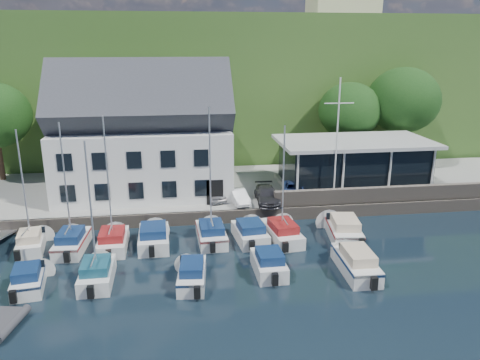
{
  "coord_description": "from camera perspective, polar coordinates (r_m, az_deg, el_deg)",
  "views": [
    {
      "loc": [
        -4.31,
        -22.12,
        13.27
      ],
      "look_at": [
        -0.0,
        9.0,
        3.96
      ],
      "focal_mm": 35.0,
      "sensor_mm": 36.0,
      "label": 1
    }
  ],
  "objects": [
    {
      "name": "boat_r2_1",
      "position": [
        26.96,
        -17.7,
        -3.6
      ],
      "size": [
        2.01,
        5.4,
        8.73
      ],
      "primitive_type": null,
      "rotation": [
        0.0,
        0.0,
        0.01
      ],
      "color": "silver",
      "rests_on": "ground"
    },
    {
      "name": "car_silver",
      "position": [
        37.84,
        -3.38,
        -1.5
      ],
      "size": [
        2.31,
        3.75,
        1.19
      ],
      "primitive_type": "imported",
      "rotation": [
        0.0,
        0.0,
        0.28
      ],
      "color": "#AAAAAE",
      "rests_on": "quay"
    },
    {
      "name": "boat_r2_2",
      "position": [
        27.25,
        -5.89,
        -11.05
      ],
      "size": [
        2.15,
        5.49,
        1.41
      ],
      "primitive_type": null,
      "rotation": [
        0.0,
        0.0,
        -0.1
      ],
      "color": "silver",
      "rests_on": "ground"
    },
    {
      "name": "harbor_building",
      "position": [
        39.51,
        -11.66,
        4.6
      ],
      "size": [
        14.4,
        8.2,
        8.7
      ],
      "primitive_type": null,
      "color": "silver",
      "rests_on": "quay"
    },
    {
      "name": "boat_r1_6",
      "position": [
        31.58,
        5.3,
        -0.06
      ],
      "size": [
        2.77,
        6.51,
        8.61
      ],
      "primitive_type": null,
      "rotation": [
        0.0,
        0.0,
        0.13
      ],
      "color": "silver",
      "rests_on": "ground"
    },
    {
      "name": "boat_r1_2",
      "position": [
        31.27,
        -15.71,
        -1.04
      ],
      "size": [
        2.08,
        5.56,
        8.35
      ],
      "primitive_type": null,
      "rotation": [
        0.0,
        0.0,
        0.01
      ],
      "color": "silver",
      "rests_on": "ground"
    },
    {
      "name": "boat_r1_3",
      "position": [
        32.25,
        -10.48,
        -6.62
      ],
      "size": [
        2.31,
        5.73,
        1.51
      ],
      "primitive_type": null,
      "rotation": [
        0.0,
        0.0,
        0.02
      ],
      "color": "silver",
      "rests_on": "ground"
    },
    {
      "name": "car_white",
      "position": [
        37.0,
        -0.18,
        -1.98
      ],
      "size": [
        1.63,
        3.42,
        1.08
      ],
      "primitive_type": "imported",
      "rotation": [
        0.0,
        0.0,
        0.15
      ],
      "color": "white",
      "rests_on": "quay"
    },
    {
      "name": "quay_face",
      "position": [
        35.76,
        -0.43,
        -4.42
      ],
      "size": [
        60.0,
        0.3,
        1.0
      ],
      "primitive_type": "cube",
      "color": "#635A4F",
      "rests_on": "ground"
    },
    {
      "name": "boat_r1_5",
      "position": [
        32.5,
        1.24,
        -6.21
      ],
      "size": [
        2.62,
        5.52,
        1.45
      ],
      "primitive_type": null,
      "rotation": [
        0.0,
        0.0,
        0.1
      ],
      "color": "silver",
      "rests_on": "ground"
    },
    {
      "name": "tree_4",
      "position": [
        48.49,
        13.12,
        6.55
      ],
      "size": [
        6.21,
        6.21,
        8.49
      ],
      "primitive_type": null,
      "color": "black",
      "rests_on": "quay"
    },
    {
      "name": "hillside",
      "position": [
        84.39,
        -5.06,
        12.86
      ],
      "size": [
        160.0,
        75.0,
        16.0
      ],
      "primitive_type": "cube",
      "color": "#315720",
      "rests_on": "ground"
    },
    {
      "name": "club_pavilion",
      "position": [
        42.33,
        13.59,
        2.06
      ],
      "size": [
        13.2,
        7.2,
        4.1
      ],
      "primitive_type": null,
      "color": "black",
      "rests_on": "quay"
    },
    {
      "name": "field_patch",
      "position": [
        92.98,
        -0.28,
        18.28
      ],
      "size": [
        50.0,
        30.0,
        0.3
      ],
      "primitive_type": "cube",
      "color": "#4D5D2E",
      "rests_on": "hillside"
    },
    {
      "name": "quay",
      "position": [
        41.85,
        -1.59,
        -1.27
      ],
      "size": [
        60.0,
        13.0,
        1.0
      ],
      "primitive_type": "cube",
      "color": "gray",
      "rests_on": "ground"
    },
    {
      "name": "boat_r1_4",
      "position": [
        31.23,
        -3.64,
        -0.17
      ],
      "size": [
        2.24,
        5.8,
        8.66
      ],
      "primitive_type": null,
      "rotation": [
        0.0,
        0.0,
        0.04
      ],
      "color": "silver",
      "rests_on": "ground"
    },
    {
      "name": "boat_r1_0",
      "position": [
        32.93,
        -24.84,
        -1.18
      ],
      "size": [
        2.5,
        5.22,
        8.26
      ],
      "primitive_type": null,
      "rotation": [
        0.0,
        0.0,
        0.16
      ],
      "color": "silver",
      "rests_on": "ground"
    },
    {
      "name": "boat_r2_0",
      "position": [
        29.06,
        -24.41,
        -10.72
      ],
      "size": [
        2.42,
        4.91,
        1.4
      ],
      "primitive_type": null,
      "rotation": [
        0.0,
        0.0,
        0.15
      ],
      "color": "silver",
      "rests_on": "ground"
    },
    {
      "name": "tree_2",
      "position": [
        44.98,
        -7.81,
        7.19
      ],
      "size": [
        7.47,
        7.47,
        10.21
      ],
      "primitive_type": null,
      "color": "black",
      "rests_on": "quay"
    },
    {
      "name": "boat_r2_4",
      "position": [
        29.09,
        13.96,
        -9.46
      ],
      "size": [
        2.14,
        6.55,
        1.56
      ],
      "primitive_type": null,
      "rotation": [
        0.0,
        0.0,
        -0.03
      ],
      "color": "silver",
      "rests_on": "ground"
    },
    {
      "name": "boat_r1_7",
      "position": [
        33.8,
        12.49,
        -5.61
      ],
      "size": [
        3.09,
        6.82,
        1.55
      ],
      "primitive_type": null,
      "rotation": [
        0.0,
        0.0,
        -0.14
      ],
      "color": "silver",
      "rests_on": "ground"
    },
    {
      "name": "flagpole",
      "position": [
        37.33,
        11.72,
        4.71
      ],
      "size": [
        2.33,
        0.2,
        9.71
      ],
      "primitive_type": null,
      "color": "silver",
      "rests_on": "quay"
    },
    {
      "name": "seawall",
      "position": [
        39.06,
        17.23,
        -1.65
      ],
      "size": [
        18.0,
        0.5,
        1.2
      ],
      "primitive_type": "cube",
      "color": "#635A4F",
      "rests_on": "quay"
    },
    {
      "name": "boat_r2_3",
      "position": [
        28.27,
        3.54,
        -9.85
      ],
      "size": [
        1.93,
        4.94,
        1.47
      ],
      "primitive_type": null,
      "rotation": [
        0.0,
        0.0,
        0.01
      ],
      "color": "silver",
      "rests_on": "ground"
    },
    {
      "name": "boat_r1_1",
      "position": [
        31.76,
        -20.48,
        -0.73
      ],
      "size": [
        2.2,
        5.82,
        8.87
      ],
      "primitive_type": null,
      "rotation": [
        0.0,
        0.0,
        -0.06
      ],
      "color": "silver",
      "rests_on": "ground"
    },
    {
      "name": "tree_1",
      "position": [
        45.42,
        -17.49,
        6.63
      ],
      "size": [
        7.43,
        7.43,
        10.15
      ],
      "primitive_type": null,
      "color": "black",
      "rests_on": "quay"
    },
    {
      "name": "tree_5",
      "position": [
        50.35,
        19.09,
        7.26
      ],
      "size": [
        7.26,
        7.26,
        9.92
      ],
      "primitive_type": null,
      "color": "black",
      "rests_on": "quay"
    },
    {
      "name": "ground",
      "position": [
        26.15,
        2.8,
        -14.01
      ],
      "size": [
        180.0,
        180.0,
        0.0
      ],
      "primitive_type": "plane",
      "color": "black",
      "rests_on": "ground"
    },
    {
      "name": "gangway",
      "position": [
        35.96,
        -27.25,
        -7.09
      ],
      "size": [
        1.2,
        6.0,
        1.4
      ],
      "primitive_type": null,
      "color": "silver",
      "rests_on": "ground"
    },
    {
      "name": "car_blue",
      "position": [
        38.59,
        6.64,
        -1.15
      ],
      "size": [
        2.26,
        3.97,
        1.28
      ],
      "primitive_type": "imported",
      "rotation": [
        0.0,
        0.0,
        -0.22
      ],
      "color": "#2E458D",
      "rests_on": "quay"
    },
    {
      "name": "car_dgrey",
      "position": [
        37.11,
        3.31,
        -1.85
      ],
      "size": [
        1.88,
        4.25,
        1.21
      ],
      "primitive_type": "imported",
      "rotation": [
        0.0,
        0.0,
        -0.04
      ],
      "color": "#29282D",
      "rests_on": "quay"
    }
  ]
}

